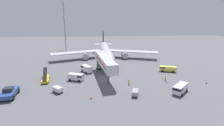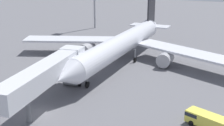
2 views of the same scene
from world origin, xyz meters
The scene contains 5 objects.
ground_plane centered at (0.00, 0.00, 0.00)m, with size 300.00×300.00×0.00m, color slate.
airplane_at_gate centered at (1.52, 27.17, 3.98)m, with size 49.67×47.78×11.68m.
jet_bridge centered at (-0.58, 3.49, 4.91)m, with size 5.80×21.71×6.61m.
service_van_near_right centered at (-6.46, 8.20, 1.32)m, with size 4.14×5.06×2.33m.
service_van_near_center centered at (21.63, 5.77, 1.07)m, with size 5.87×3.84×1.85m.
Camera 2 is at (24.97, -30.88, 19.93)m, focal length 49.06 mm.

